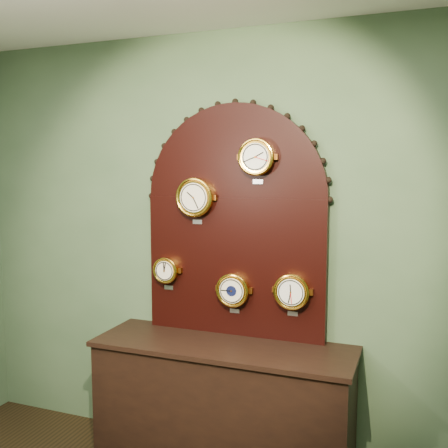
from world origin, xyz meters
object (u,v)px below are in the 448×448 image
at_px(roman_clock, 195,197).
at_px(arabic_clock, 257,157).
at_px(shop_counter, 223,410).
at_px(hygrometer, 167,270).
at_px(barometer, 233,290).
at_px(display_board, 235,214).
at_px(tide_clock, 292,291).

relative_size(roman_clock, arabic_clock, 1.09).
xyz_separation_m(shop_counter, arabic_clock, (0.16, 0.15, 1.59)).
relative_size(shop_counter, roman_clock, 5.24).
bearing_deg(hygrometer, roman_clock, -0.54).
distance_m(roman_clock, barometer, 0.65).
xyz_separation_m(display_board, barometer, (0.01, -0.07, -0.49)).
distance_m(arabic_clock, barometer, 0.86).
relative_size(shop_counter, barometer, 5.90).
distance_m(arabic_clock, tide_clock, 0.86).
height_order(display_board, arabic_clock, display_board).
height_order(barometer, tide_clock, tide_clock).
distance_m(shop_counter, roman_clock, 1.36).
bearing_deg(shop_counter, arabic_clock, 43.08).
distance_m(arabic_clock, hygrometer, 0.98).
relative_size(roman_clock, hygrometer, 1.33).
relative_size(display_board, arabic_clock, 5.44).
height_order(roman_clock, barometer, roman_clock).
relative_size(shop_counter, display_board, 1.05).
bearing_deg(arabic_clock, display_board, 157.87).
bearing_deg(display_board, hygrometer, -172.01).
distance_m(shop_counter, display_board, 1.25).
distance_m(roman_clock, tide_clock, 0.86).
distance_m(display_board, roman_clock, 0.28).
bearing_deg(arabic_clock, roman_clock, -179.91).
relative_size(arabic_clock, tide_clock, 1.01).
height_order(roman_clock, arabic_clock, arabic_clock).
bearing_deg(barometer, hygrometer, 179.84).
xyz_separation_m(barometer, tide_clock, (0.38, -0.00, 0.02)).
bearing_deg(shop_counter, tide_clock, 21.12).
relative_size(barometer, tide_clock, 0.98).
bearing_deg(tide_clock, hygrometer, 179.91).
height_order(display_board, tide_clock, display_board).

